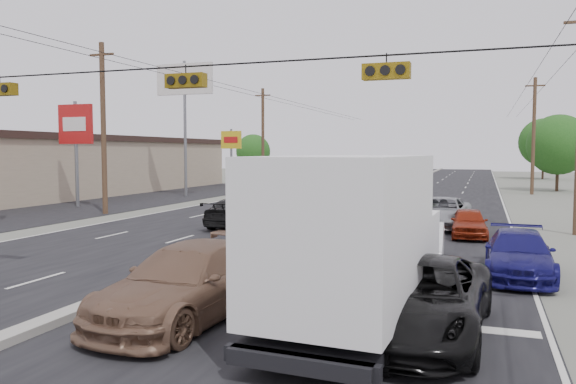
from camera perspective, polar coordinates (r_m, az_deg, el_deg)
name	(u,v)px	position (r m, az deg, el deg)	size (l,w,h in m)	color
ground	(139,291)	(15.62, -14.93, -9.66)	(200.00, 200.00, 0.00)	#606356
road_surface	(365,200)	(43.53, 7.87, -0.78)	(20.00, 160.00, 0.02)	black
center_median	(365,198)	(43.52, 7.87, -0.65)	(0.50, 160.00, 0.20)	gray
strip_mall	(46,168)	(51.05, -23.36, 2.23)	(12.00, 42.00, 4.60)	tan
parking_lot	(139,199)	(45.56, -14.93, -0.66)	(10.00, 42.00, 0.02)	black
utility_pole_left_b	(103,127)	(34.70, -18.24, 6.26)	(1.60, 0.30, 10.00)	#422D1E
utility_pole_left_c	(263,138)	(56.61, -2.57, 5.55)	(1.60, 0.30, 10.00)	#422D1E
utility_pole_right_c	(534,135)	(52.68, 23.68, 5.32)	(1.60, 0.30, 10.00)	#422D1E
traffic_signals	(182,79)	(14.55, -10.69, 11.19)	(25.00, 0.30, 0.54)	black
pole_sign_mid	(76,130)	(39.85, -20.76, 5.91)	(2.60, 0.25, 7.00)	slate
pole_sign_billboard	(185,88)	(46.92, -10.46, 10.39)	(5.00, 0.25, 11.00)	slate
pole_sign_far	(231,145)	(57.99, -5.79, 4.81)	(2.20, 0.25, 6.00)	slate
tree_left_far	(253,151)	(78.70, -3.56, 4.13)	(4.80, 4.80, 6.12)	#382619
tree_right_mid	(558,145)	(57.87, 25.76, 4.35)	(5.60, 5.60, 7.14)	#382619
tree_right_far	(544,142)	(82.86, 24.54, 4.63)	(6.40, 6.40, 8.16)	#382619
box_truck	(356,242)	(11.58, 6.89, -5.04)	(2.82, 7.21, 3.60)	black
tan_sedan	(189,283)	(12.66, -10.01, -9.08)	(2.26, 5.56, 1.61)	brown
red_sedan	(264,240)	(19.59, -2.48, -4.92)	(1.29, 3.69, 1.22)	#AD1A0A
black_suv	(419,299)	(11.66, 13.18, -10.50)	(2.53, 5.50, 1.53)	black
queue_car_a	(314,217)	(25.25, 2.64, -2.56)	(1.77, 4.39, 1.50)	black
queue_car_b	(422,243)	(19.24, 13.49, -5.09)	(1.36, 3.90, 1.29)	white
queue_car_c	(442,213)	(28.16, 15.37, -2.05)	(2.42, 5.24, 1.46)	#939599
queue_car_d	(519,255)	(17.84, 22.39, -5.92)	(1.88, 4.62, 1.34)	navy
queue_car_e	(469,223)	(25.35, 17.90, -3.02)	(1.47, 3.65, 1.24)	maroon
oncoming_near	(239,213)	(27.46, -4.99, -2.13)	(1.97, 4.84, 1.40)	black
oncoming_far	(320,197)	(36.38, 3.29, -0.49)	(2.54, 5.52, 1.53)	#999DA0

